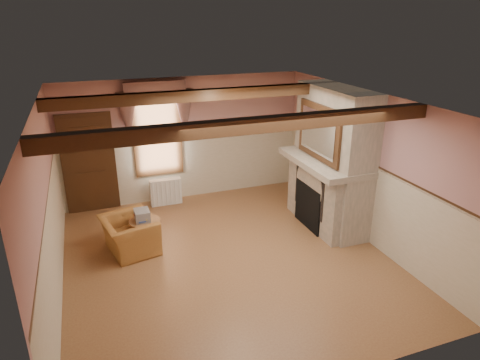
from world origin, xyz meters
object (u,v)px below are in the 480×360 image
object	(u,v)px
radiator	(166,192)
bowl	(332,161)
mantel_clock	(311,146)
armchair	(129,235)
side_table	(146,234)
oil_lamp	(318,148)

from	to	relation	value
radiator	bowl	bearing A→B (deg)	-39.80
radiator	mantel_clock	xyz separation A→B (m)	(2.79, -1.54, 1.22)
mantel_clock	armchair	bearing A→B (deg)	-175.56
side_table	bowl	bearing A→B (deg)	-8.80
armchair	side_table	distance (m)	0.31
bowl	mantel_clock	size ratio (longest dim) A/B	1.33
armchair	side_table	size ratio (longest dim) A/B	1.78
mantel_clock	side_table	bearing A→B (deg)	-175.74
side_table	oil_lamp	xyz separation A→B (m)	(3.51, -0.00, 1.29)
side_table	bowl	world-z (taller)	bowl
radiator	oil_lamp	bearing A→B (deg)	-32.63
side_table	bowl	distance (m)	3.75
oil_lamp	armchair	bearing A→B (deg)	-179.51
side_table	radiator	size ratio (longest dim) A/B	0.81
bowl	oil_lamp	xyz separation A→B (m)	(0.00, 0.54, 0.10)
side_table	oil_lamp	world-z (taller)	oil_lamp
radiator	mantel_clock	bearing A→B (deg)	-28.65
armchair	radiator	size ratio (longest dim) A/B	1.43
radiator	bowl	world-z (taller)	bowl
side_table	radiator	distance (m)	1.94
radiator	bowl	distance (m)	3.83
oil_lamp	mantel_clock	bearing A→B (deg)	90.00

